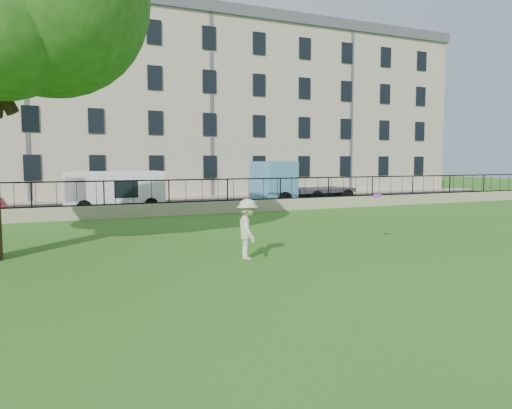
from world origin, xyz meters
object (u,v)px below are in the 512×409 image
blue_truck (303,183)px  man (248,229)px  frisbee (377,196)px  white_van (115,191)px

blue_truck → man: bearing=-132.7°
man → frisbee: man is taller
frisbee → white_van: 15.44m
frisbee → white_van: bearing=111.5°
frisbee → blue_truck: bearing=69.2°
man → frisbee: size_ratio=5.96×
man → white_van: (-1.12, 14.70, 0.23)m
man → white_van: size_ratio=0.33×
frisbee → white_van: white_van is taller
man → frisbee: (4.54, 0.35, 0.73)m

